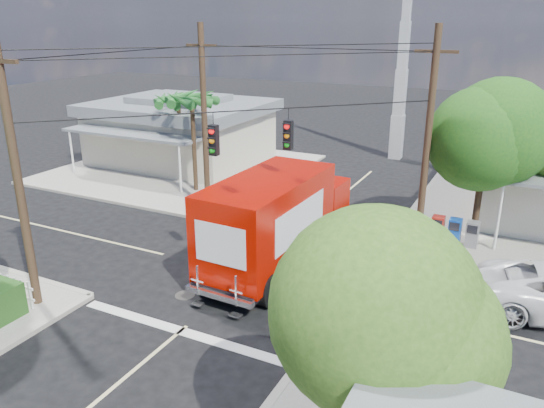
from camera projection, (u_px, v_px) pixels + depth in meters
The scene contains 12 objects.
ground at pixel (248, 274), 20.04m from camera, with size 120.00×120.00×0.00m, color black.
sidewalk_nw at pixel (182, 169), 33.80m from camera, with size 14.12×14.12×0.14m.
road_markings at pixel (228, 291), 18.80m from camera, with size 32.00×32.00×0.01m.
building_nw at pixel (181, 130), 34.90m from camera, with size 10.80×10.20×4.30m.
radio_tower at pixel (402, 75), 34.82m from camera, with size 0.80×0.80×17.00m.
tree_ne_front at pixel (487, 135), 21.10m from camera, with size 4.21×4.14×6.66m.
tree_se at pixel (388, 316), 9.63m from camera, with size 3.67×3.54×5.62m.
palm_nw_front at pixel (192, 101), 27.87m from camera, with size 3.01×3.08×5.59m.
palm_nw_back at pixel (178, 102), 30.11m from camera, with size 3.01×3.08×5.19m.
utility_poles at pixel (231, 141), 20.52m from camera, with size 12.00×10.68×9.00m.
vending_boxes at pixel (455, 231), 22.28m from camera, with size 1.90×0.50×1.10m.
delivery_truck at pixel (278, 220), 20.23m from camera, with size 3.05×8.72×3.73m.
Camera 1 is at (8.90, -15.70, 9.16)m, focal length 35.00 mm.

